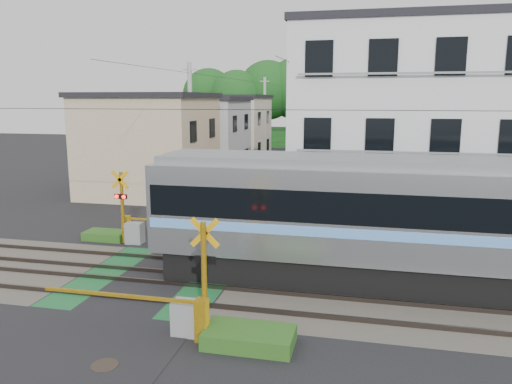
% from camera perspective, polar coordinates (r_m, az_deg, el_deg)
% --- Properties ---
extents(ground, '(120.00, 120.00, 0.00)m').
position_cam_1_polar(ground, '(17.40, -11.47, -9.61)').
color(ground, black).
extents(track_bed, '(120.00, 120.00, 0.14)m').
position_cam_1_polar(track_bed, '(17.39, -11.48, -9.50)').
color(track_bed, '#47423A').
rests_on(track_bed, ground).
extents(crossing_signal_near, '(4.74, 0.65, 3.09)m').
position_cam_1_polar(crossing_signal_near, '(13.07, -7.70, -13.14)').
color(crossing_signal_near, '#E6A40C').
rests_on(crossing_signal_near, ground).
extents(crossing_signal_far, '(4.74, 0.65, 3.09)m').
position_cam_1_polar(crossing_signal_far, '(21.42, -13.86, -3.85)').
color(crossing_signal_far, '#E6A40C').
rests_on(crossing_signal_far, ground).
extents(apartment_block, '(10.20, 8.36, 9.30)m').
position_cam_1_polar(apartment_block, '(24.40, 16.78, 7.14)').
color(apartment_block, silver).
rests_on(apartment_block, ground).
extents(houses_row, '(22.07, 31.35, 6.80)m').
position_cam_1_polar(houses_row, '(41.37, 3.65, 6.88)').
color(houses_row, '#C6B08C').
rests_on(houses_row, ground).
extents(tree_hill, '(40.00, 12.25, 11.95)m').
position_cam_1_polar(tree_hill, '(63.80, 7.58, 10.25)').
color(tree_hill, '#1A4E1A').
rests_on(tree_hill, ground).
extents(catenary, '(60.00, 5.04, 7.00)m').
position_cam_1_polar(catenary, '(15.05, 9.35, 1.84)').
color(catenary, '#2D2D33').
rests_on(catenary, ground).
extents(utility_poles, '(7.90, 42.00, 8.00)m').
position_cam_1_polar(utility_poles, '(38.70, 1.04, 7.88)').
color(utility_poles, '#A5A5A0').
rests_on(utility_poles, ground).
extents(pedestrian, '(0.71, 0.57, 1.70)m').
position_cam_1_polar(pedestrian, '(48.49, 5.31, 4.57)').
color(pedestrian, '#2D3338').
rests_on(pedestrian, ground).
extents(manhole_cover, '(0.62, 0.62, 0.02)m').
position_cam_1_polar(manhole_cover, '(12.45, -16.91, -18.42)').
color(manhole_cover, '#2D261E').
rests_on(manhole_cover, ground).
extents(weed_patches, '(10.25, 8.80, 0.40)m').
position_cam_1_polar(weed_patches, '(16.64, -6.02, -9.73)').
color(weed_patches, '#2D5E1E').
rests_on(weed_patches, ground).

